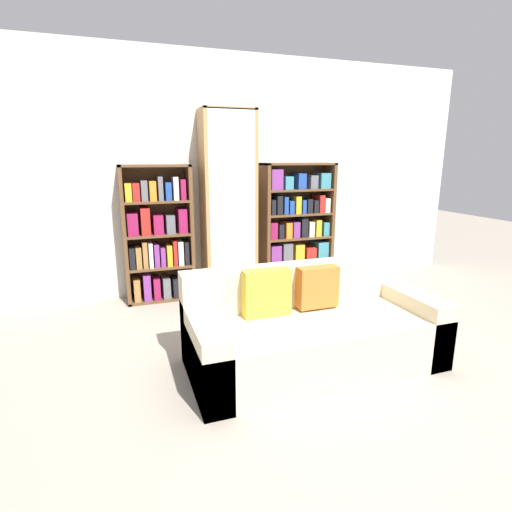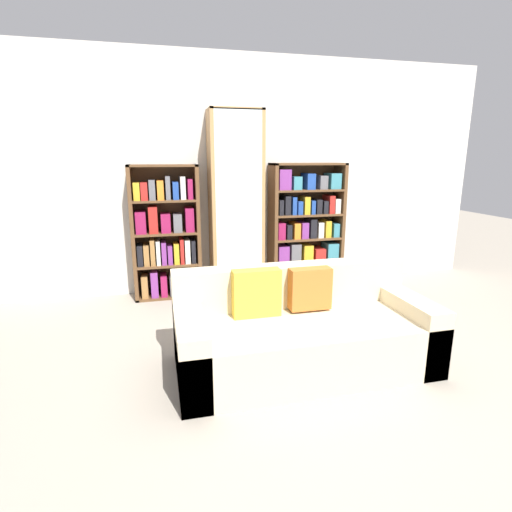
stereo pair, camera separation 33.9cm
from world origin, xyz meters
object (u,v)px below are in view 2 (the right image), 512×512
(display_cabinet, at_px, (236,205))
(couch, at_px, (302,332))
(wine_bottle, at_px, (310,300))
(bookshelf_left, at_px, (166,236))
(bookshelf_right, at_px, (306,228))

(display_cabinet, bearing_deg, couch, -85.84)
(couch, bearing_deg, wine_bottle, 64.77)
(bookshelf_left, distance_m, wine_bottle, 1.76)
(couch, height_order, display_cabinet, display_cabinet)
(display_cabinet, relative_size, bookshelf_right, 1.38)
(couch, distance_m, display_cabinet, 2.01)
(couch, distance_m, wine_bottle, 1.04)
(couch, height_order, bookshelf_right, bookshelf_right)
(display_cabinet, xyz_separation_m, bookshelf_right, (0.87, 0.02, -0.32))
(display_cabinet, height_order, wine_bottle, display_cabinet)
(couch, distance_m, bookshelf_right, 2.06)
(display_cabinet, distance_m, bookshelf_right, 0.92)
(bookshelf_right, distance_m, wine_bottle, 1.13)
(bookshelf_left, height_order, bookshelf_right, bookshelf_right)
(bookshelf_left, bearing_deg, bookshelf_right, -0.01)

